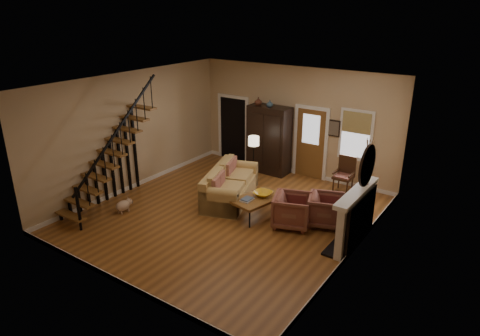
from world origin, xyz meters
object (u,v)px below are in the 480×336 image
Objects in this scene: sofa at (230,184)px; side_chair at (344,175)px; armchair_right at (326,210)px; armoire at (269,140)px; coffee_table at (258,207)px; armchair_left at (292,211)px; floor_lamp at (253,159)px.

sofa is 2.26× the size of side_chair.
armchair_right is 2.09m from side_chair.
sofa is at bearing -84.62° from armoire.
armchair_right is at bearing -37.39° from armoire.
armchair_right is at bearing -79.23° from side_chair.
sofa is 1.76× the size of coffee_table.
armoire is at bearing 20.11° from armchair_left.
side_chair is at bearing 16.65° from floor_lamp.
side_chair reaches higher than armchair_right.
armoire is 1.60× the size of coffee_table.
armchair_left is 1.04× the size of armchair_right.
coffee_table is 0.95m from armchair_left.
coffee_table is 1.51× the size of armchair_left.
floor_lamp is at bearing -87.44° from armoire.
floor_lamp reaches higher than side_chair.
side_chair is at bearing -4.48° from armoire.
armchair_left is 0.62× the size of floor_lamp.
armchair_left is at bearing 2.08° from coffee_table.
armchair_right is 0.82× the size of side_chair.
coffee_table is (1.13, -0.42, -0.18)m from sofa.
armchair_right is 3.19m from floor_lamp.
armoire reaches higher than coffee_table.
armoire is 2.06× the size of side_chair.
floor_lamp is at bearing -163.35° from side_chair.
coffee_table is 1.57× the size of armchair_right.
armchair_right is 0.60× the size of floor_lamp.
armchair_left is 0.85× the size of side_chair.
armoire is 3.76m from armchair_right.
armoire is 1.01m from floor_lamp.
armoire reaches higher than sofa.
floor_lamp is at bearing 46.30° from armchair_right.
coffee_table is (1.36, -2.78, -0.80)m from armoire.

